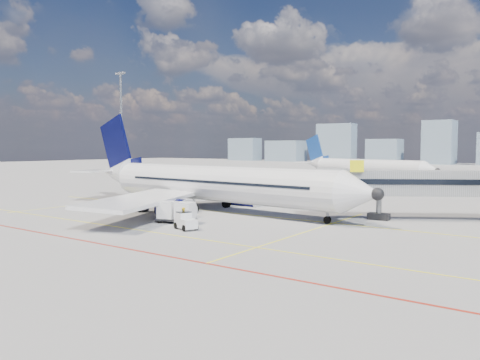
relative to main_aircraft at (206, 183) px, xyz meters
The scene contains 10 objects.
ground 9.73m from the main_aircraft, 70.64° to the right, with size 420.00×420.00×0.00m, color gray.
apron_markings 13.21m from the main_aircraft, 78.90° to the right, with size 90.00×35.12×0.01m.
jet_bridge 27.81m from the main_aircraft, 17.25° to the left, with size 23.55×15.78×6.30m.
floodlight_mast_nw 61.55m from the main_aircraft, 148.91° to the left, with size 3.20×0.61×25.45m.
main_aircraft is the anchor object (origin of this frame).
second_aircraft 54.45m from the main_aircraft, 90.87° to the left, with size 35.09×29.80×10.76m.
baggage_tug 14.14m from the main_aircraft, 58.40° to the right, with size 2.66×2.14×1.63m.
cargo_dolly 10.76m from the main_aircraft, 66.92° to the right, with size 4.22×2.72×2.14m.
belt_loader 9.14m from the main_aircraft, 134.04° to the right, with size 5.58×2.74×2.25m.
ramp_worker 13.58m from the main_aircraft, 59.38° to the right, with size 0.72×0.48×1.99m, color gold.
Camera 1 is at (33.26, -35.32, 7.60)m, focal length 35.00 mm.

